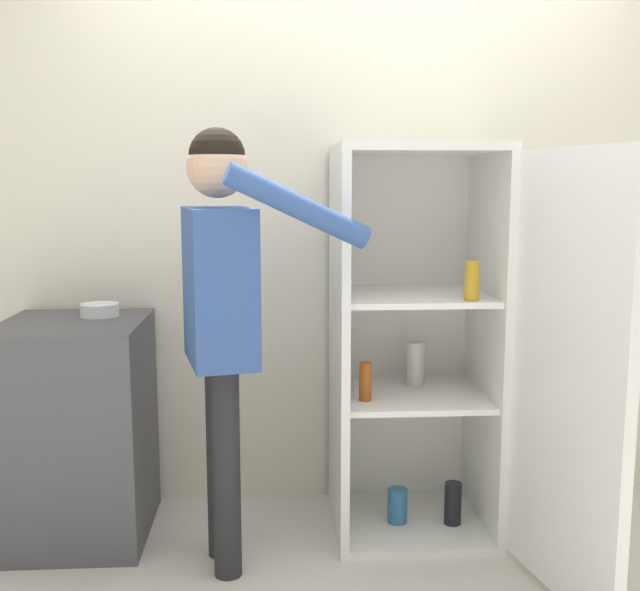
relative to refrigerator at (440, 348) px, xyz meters
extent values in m
cube|color=silver|center=(-0.33, 0.46, 0.47)|extent=(7.00, 0.06, 2.55)
cube|color=white|center=(-0.10, 0.09, -0.79)|extent=(0.66, 0.63, 0.04)
cube|color=white|center=(-0.10, 0.09, 0.81)|extent=(0.66, 0.63, 0.04)
cube|color=white|center=(-0.10, 0.39, 0.01)|extent=(0.66, 0.03, 1.56)
cube|color=white|center=(-0.41, 0.09, 0.01)|extent=(0.04, 0.63, 1.56)
cube|color=white|center=(0.22, 0.09, 0.01)|extent=(0.03, 0.63, 1.56)
cube|color=white|center=(-0.10, 0.09, -0.22)|extent=(0.59, 0.56, 0.02)
cube|color=white|center=(-0.10, 0.09, 0.20)|extent=(0.59, 0.56, 0.02)
cube|color=white|center=(0.32, -0.54, 0.01)|extent=(0.17, 0.66, 1.56)
cylinder|color=#9E4C19|center=(-0.31, -0.03, -0.13)|extent=(0.05, 0.05, 0.16)
cylinder|color=beige|center=(-0.07, 0.19, -0.11)|extent=(0.08, 0.08, 0.19)
cylinder|color=black|center=(0.07, 0.02, -0.68)|extent=(0.07, 0.07, 0.18)
cylinder|color=#B78C1E|center=(0.09, -0.13, 0.29)|extent=(0.06, 0.06, 0.16)
cylinder|color=teal|center=(-0.16, 0.05, -0.70)|extent=(0.09, 0.09, 0.15)
cylinder|color=#262628|center=(-0.90, -0.12, -0.40)|extent=(0.10, 0.10, 0.81)
cylinder|color=#262628|center=(-0.87, -0.29, -0.40)|extent=(0.10, 0.10, 0.81)
cube|color=#335193|center=(-0.88, -0.20, 0.29)|extent=(0.31, 0.45, 0.58)
sphere|color=#DBAD89|center=(-0.88, -0.20, 0.73)|extent=(0.22, 0.22, 0.22)
sphere|color=black|center=(-0.88, -0.20, 0.77)|extent=(0.21, 0.21, 0.21)
cylinder|color=#335193|center=(-0.93, 0.02, 0.27)|extent=(0.08, 0.08, 0.54)
cylinder|color=#335193|center=(-0.60, -0.38, 0.59)|extent=(0.53, 0.19, 0.30)
cube|color=#4C4C51|center=(-1.51, 0.10, -0.35)|extent=(0.58, 0.62, 0.92)
cylinder|color=white|center=(-1.42, 0.22, 0.14)|extent=(0.16, 0.16, 0.05)
camera|label=1|loc=(-0.69, -2.97, 0.67)|focal=42.00mm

